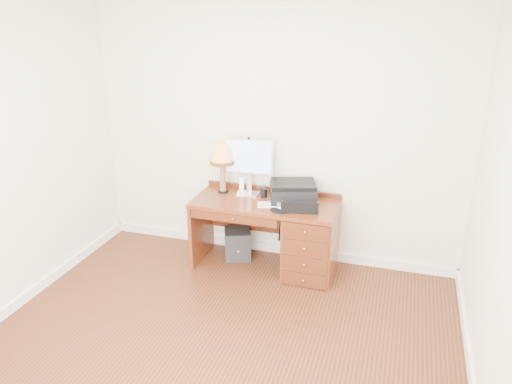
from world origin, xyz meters
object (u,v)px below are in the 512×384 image
(chair, at_px, (298,229))
(equipment_box, at_px, (238,244))
(printer, at_px, (293,192))
(monitor, at_px, (249,160))
(phone, at_px, (242,190))
(desk, at_px, (295,235))
(leg_lamp, at_px, (222,157))

(chair, distance_m, equipment_box, 0.82)
(printer, distance_m, equipment_box, 0.92)
(monitor, relative_size, printer, 1.08)
(phone, bearing_deg, equipment_box, 176.14)
(phone, distance_m, equipment_box, 0.65)
(monitor, xyz_separation_m, equipment_box, (-0.11, -0.08, -0.96))
(printer, relative_size, chair, 0.64)
(monitor, xyz_separation_m, chair, (0.60, -0.26, -0.60))
(desk, xyz_separation_m, leg_lamp, (-0.84, 0.13, 0.74))
(monitor, bearing_deg, chair, -27.01)
(leg_lamp, xyz_separation_m, equipment_box, (0.17, -0.03, -0.99))
(printer, height_order, leg_lamp, leg_lamp)
(equipment_box, bearing_deg, phone, -14.34)
(monitor, relative_size, equipment_box, 1.83)
(phone, height_order, chair, phone)
(monitor, relative_size, phone, 3.10)
(equipment_box, bearing_deg, monitor, 14.59)
(monitor, distance_m, leg_lamp, 0.29)
(desk, relative_size, chair, 1.73)
(desk, xyz_separation_m, printer, (-0.05, 0.10, 0.44))
(leg_lamp, height_order, phone, leg_lamp)
(monitor, bearing_deg, desk, -21.42)
(phone, bearing_deg, printer, -11.88)
(chair, bearing_deg, printer, 107.09)
(phone, bearing_deg, monitor, 41.34)
(phone, relative_size, equipment_box, 0.59)
(leg_lamp, distance_m, phone, 0.41)
(printer, bearing_deg, leg_lamp, 160.14)
(leg_lamp, distance_m, equipment_box, 1.00)
(printer, xyz_separation_m, equipment_box, (-0.62, -0.00, -0.69))
(printer, bearing_deg, monitor, 153.23)
(desk, bearing_deg, equipment_box, 171.80)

